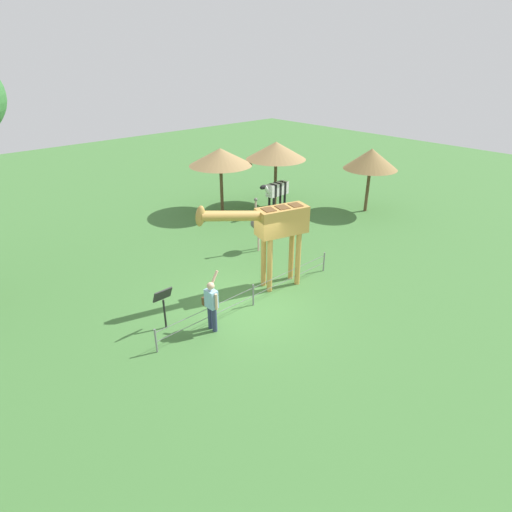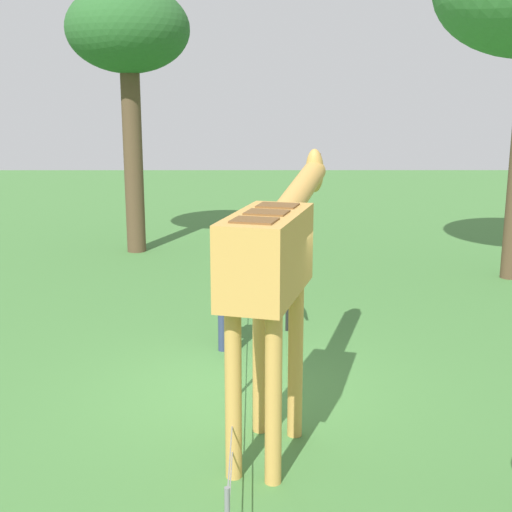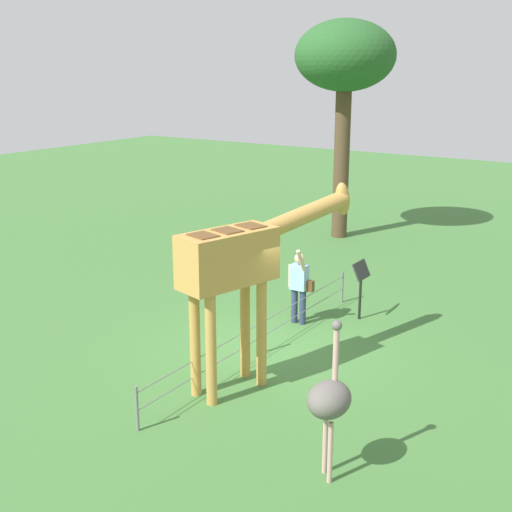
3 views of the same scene
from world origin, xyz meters
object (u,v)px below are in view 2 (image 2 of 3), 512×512
at_px(visitor, 229,297).
at_px(tree_northeast, 128,36).
at_px(info_sign, 288,279).
at_px(giraffe, 274,260).

distance_m(visitor, tree_northeast, 9.16).
height_order(tree_northeast, info_sign, tree_northeast).
xyz_separation_m(visitor, info_sign, (0.97, -0.99, 0.05)).
xyz_separation_m(giraffe, info_sign, (4.01, -0.36, -1.30)).
height_order(giraffe, visitor, giraffe).
height_order(giraffe, info_sign, giraffe).
relative_size(giraffe, tree_northeast, 0.56).
xyz_separation_m(visitor, tree_northeast, (7.41, 2.76, 4.63)).
bearing_deg(info_sign, giraffe, 174.89).
bearing_deg(visitor, tree_northeast, 20.42).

